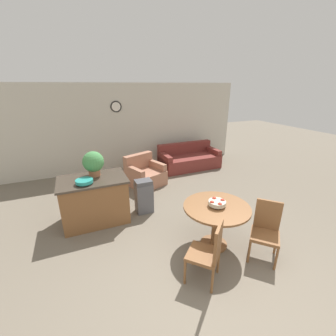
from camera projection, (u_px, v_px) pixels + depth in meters
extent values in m
plane|color=#706656|center=(222.00, 296.00, 2.98)|extent=(24.00, 24.00, 0.00)
cube|color=beige|center=(124.00, 128.00, 7.18)|extent=(8.00, 0.06, 2.70)
cylinder|color=black|center=(116.00, 107.00, 6.83)|extent=(0.33, 0.02, 0.33)
cylinder|color=white|center=(116.00, 107.00, 6.82)|extent=(0.27, 0.01, 0.27)
cylinder|color=brown|center=(214.00, 244.00, 3.94)|extent=(0.46, 0.46, 0.04)
cylinder|color=brown|center=(215.00, 226.00, 3.81)|extent=(0.11, 0.11, 0.70)
cylinder|color=brown|center=(217.00, 207.00, 3.68)|extent=(1.10, 1.10, 0.03)
cylinder|color=brown|center=(185.00, 272.00, 3.11)|extent=(0.04, 0.04, 0.40)
cylinder|color=brown|center=(193.00, 254.00, 3.44)|extent=(0.04, 0.04, 0.40)
cylinder|color=brown|center=(212.00, 281.00, 2.97)|extent=(0.04, 0.04, 0.40)
cylinder|color=brown|center=(218.00, 262.00, 3.30)|extent=(0.04, 0.04, 0.40)
cube|color=brown|center=(203.00, 254.00, 3.13)|extent=(0.59, 0.59, 0.05)
cube|color=brown|center=(218.00, 242.00, 2.96)|extent=(0.31, 0.29, 0.50)
cylinder|color=brown|center=(276.00, 259.00, 3.34)|extent=(0.04, 0.04, 0.40)
cylinder|color=brown|center=(249.00, 252.00, 3.49)|extent=(0.04, 0.04, 0.40)
cylinder|color=brown|center=(276.00, 243.00, 3.67)|extent=(0.04, 0.04, 0.40)
cylinder|color=brown|center=(251.00, 237.00, 3.82)|extent=(0.04, 0.04, 0.40)
cube|color=brown|center=(265.00, 236.00, 3.50)|extent=(0.59, 0.59, 0.05)
cube|color=brown|center=(268.00, 215.00, 3.57)|extent=(0.29, 0.31, 0.50)
cylinder|color=#B7B29E|center=(217.00, 205.00, 3.67)|extent=(0.11, 0.11, 0.03)
cylinder|color=#B7B29E|center=(217.00, 203.00, 3.65)|extent=(0.28, 0.28, 0.06)
sphere|color=#B73323|center=(222.00, 201.00, 3.68)|extent=(0.08, 0.08, 0.08)
sphere|color=#B73323|center=(214.00, 199.00, 3.73)|extent=(0.08, 0.08, 0.08)
sphere|color=#B73323|center=(212.00, 203.00, 3.61)|extent=(0.08, 0.08, 0.08)
sphere|color=#B73323|center=(220.00, 205.00, 3.56)|extent=(0.08, 0.08, 0.08)
cube|color=brown|center=(95.00, 201.00, 4.51)|extent=(1.23, 0.79, 0.89)
cube|color=#42382D|center=(92.00, 180.00, 4.35)|extent=(1.29, 0.85, 0.04)
cylinder|color=teal|center=(85.00, 183.00, 4.11)|extent=(0.11, 0.11, 0.02)
cylinder|color=teal|center=(84.00, 181.00, 4.09)|extent=(0.31, 0.31, 0.06)
cylinder|color=#A36642|center=(95.00, 172.00, 4.47)|extent=(0.22, 0.22, 0.14)
sphere|color=#478E4C|center=(93.00, 162.00, 4.39)|extent=(0.41, 0.41, 0.41)
cube|color=#56565B|center=(144.00, 198.00, 4.88)|extent=(0.36, 0.27, 0.66)
cube|color=#49494E|center=(143.00, 182.00, 4.75)|extent=(0.35, 0.26, 0.09)
cube|color=maroon|center=(189.00, 162.00, 7.54)|extent=(1.96, 0.97, 0.42)
cube|color=maroon|center=(185.00, 148.00, 7.72)|extent=(1.95, 0.23, 0.36)
cube|color=maroon|center=(165.00, 163.00, 7.17)|extent=(0.17, 0.88, 0.58)
cube|color=maroon|center=(212.00, 156.00, 7.84)|extent=(0.17, 0.88, 0.58)
cube|color=#A87056|center=(146.00, 178.00, 6.26)|extent=(1.12, 1.09, 0.40)
cube|color=#A87056|center=(138.00, 161.00, 6.34)|extent=(0.89, 0.48, 0.42)
cube|color=#A87056|center=(135.00, 178.00, 5.98)|extent=(0.39, 0.77, 0.59)
cube|color=#A87056|center=(156.00, 171.00, 6.46)|extent=(0.39, 0.77, 0.59)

